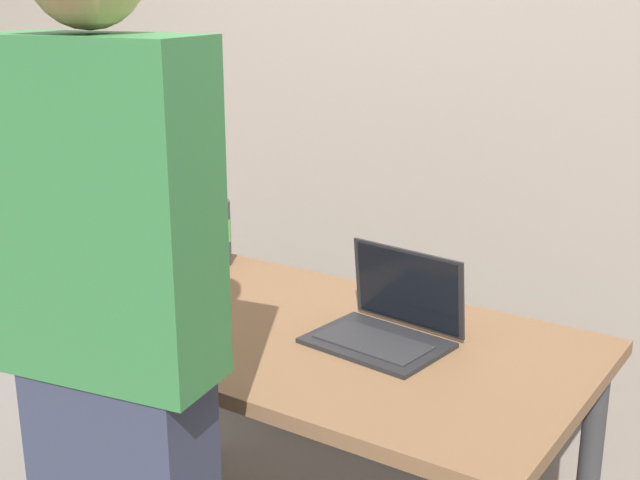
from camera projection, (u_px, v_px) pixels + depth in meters
The scene contains 7 objects.
desk at pixel (307, 363), 2.20m from camera, with size 1.45×0.80×0.77m.
laptop at pixel (388, 322), 2.10m from camera, with size 0.36×0.30×0.22m.
beer_bottle_dark at pixel (195, 233), 2.61m from camera, with size 0.06×0.06×0.32m.
beer_bottle_brown at pixel (221, 226), 2.65m from camera, with size 0.06×0.06×0.33m.
person_figure at pixel (116, 363), 1.61m from camera, with size 0.44×0.31×1.78m.
coffee_mug at pixel (54, 303), 2.22m from camera, with size 0.12×0.09×0.10m.
back_wall at pixel (447, 94), 2.64m from camera, with size 6.00×0.10×2.60m, color gray.
Camera 1 is at (1.15, -1.66, 1.61)m, focal length 46.98 mm.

